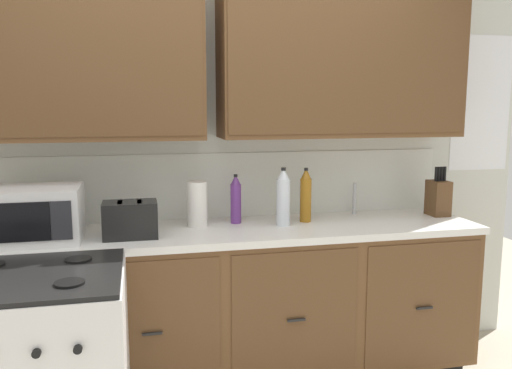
{
  "coord_description": "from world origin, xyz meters",
  "views": [
    {
      "loc": [
        -0.42,
        -2.54,
        1.63
      ],
      "look_at": [
        0.22,
        0.27,
        1.19
      ],
      "focal_mm": 36.59,
      "sensor_mm": 36.0,
      "label": 1
    }
  ],
  "objects_px": {
    "knife_block": "(438,197)",
    "bottle_clear": "(283,197)",
    "bottle_violet": "(236,199)",
    "toaster": "(130,219)",
    "bottle_amber": "(306,196)",
    "paper_towel_roll": "(197,204)",
    "microwave": "(32,214)"
  },
  "relations": [
    {
      "from": "knife_block",
      "to": "bottle_clear",
      "type": "bearing_deg",
      "value": -176.97
    },
    {
      "from": "bottle_violet",
      "to": "bottle_clear",
      "type": "relative_size",
      "value": 0.86
    },
    {
      "from": "knife_block",
      "to": "bottle_clear",
      "type": "xyz_separation_m",
      "value": [
        -1.03,
        -0.05,
        0.05
      ]
    },
    {
      "from": "toaster",
      "to": "bottle_amber",
      "type": "bearing_deg",
      "value": 8.63
    },
    {
      "from": "toaster",
      "to": "bottle_amber",
      "type": "xyz_separation_m",
      "value": [
        1.02,
        0.15,
        0.06
      ]
    },
    {
      "from": "knife_block",
      "to": "paper_towel_roll",
      "type": "height_order",
      "value": "knife_block"
    },
    {
      "from": "microwave",
      "to": "toaster",
      "type": "xyz_separation_m",
      "value": [
        0.48,
        -0.02,
        -0.04
      ]
    },
    {
      "from": "microwave",
      "to": "paper_towel_roll",
      "type": "xyz_separation_m",
      "value": [
        0.85,
        0.15,
        -0.01
      ]
    },
    {
      "from": "microwave",
      "to": "toaster",
      "type": "relative_size",
      "value": 1.71
    },
    {
      "from": "bottle_clear",
      "to": "microwave",
      "type": "bearing_deg",
      "value": -177.33
    },
    {
      "from": "knife_block",
      "to": "bottle_clear",
      "type": "distance_m",
      "value": 1.03
    },
    {
      "from": "microwave",
      "to": "knife_block",
      "type": "xyz_separation_m",
      "value": [
        2.37,
        0.12,
        -0.02
      ]
    },
    {
      "from": "paper_towel_roll",
      "to": "bottle_clear",
      "type": "relative_size",
      "value": 0.77
    },
    {
      "from": "bottle_amber",
      "to": "bottle_violet",
      "type": "bearing_deg",
      "value": 172.6
    },
    {
      "from": "knife_block",
      "to": "bottle_violet",
      "type": "relative_size",
      "value": 1.07
    },
    {
      "from": "bottle_clear",
      "to": "bottle_amber",
      "type": "distance_m",
      "value": 0.17
    },
    {
      "from": "toaster",
      "to": "bottle_amber",
      "type": "height_order",
      "value": "bottle_amber"
    },
    {
      "from": "microwave",
      "to": "bottle_amber",
      "type": "bearing_deg",
      "value": 5.01
    },
    {
      "from": "knife_block",
      "to": "bottle_violet",
      "type": "bearing_deg",
      "value": 176.97
    },
    {
      "from": "bottle_clear",
      "to": "bottle_violet",
      "type": "bearing_deg",
      "value": 154.34
    },
    {
      "from": "microwave",
      "to": "toaster",
      "type": "height_order",
      "value": "microwave"
    },
    {
      "from": "bottle_amber",
      "to": "bottle_clear",
      "type": "bearing_deg",
      "value": -156.46
    },
    {
      "from": "microwave",
      "to": "bottle_violet",
      "type": "relative_size",
      "value": 1.65
    },
    {
      "from": "knife_block",
      "to": "bottle_violet",
      "type": "distance_m",
      "value": 1.29
    },
    {
      "from": "microwave",
      "to": "toaster",
      "type": "distance_m",
      "value": 0.48
    },
    {
      "from": "toaster",
      "to": "bottle_amber",
      "type": "relative_size",
      "value": 0.87
    },
    {
      "from": "bottle_violet",
      "to": "knife_block",
      "type": "bearing_deg",
      "value": -3.03
    },
    {
      "from": "bottle_clear",
      "to": "bottle_amber",
      "type": "height_order",
      "value": "bottle_clear"
    },
    {
      "from": "microwave",
      "to": "knife_block",
      "type": "relative_size",
      "value": 1.55
    },
    {
      "from": "microwave",
      "to": "bottle_clear",
      "type": "bearing_deg",
      "value": 2.67
    },
    {
      "from": "paper_towel_roll",
      "to": "bottle_violet",
      "type": "bearing_deg",
      "value": 8.63
    },
    {
      "from": "paper_towel_roll",
      "to": "bottle_amber",
      "type": "relative_size",
      "value": 0.8
    }
  ]
}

